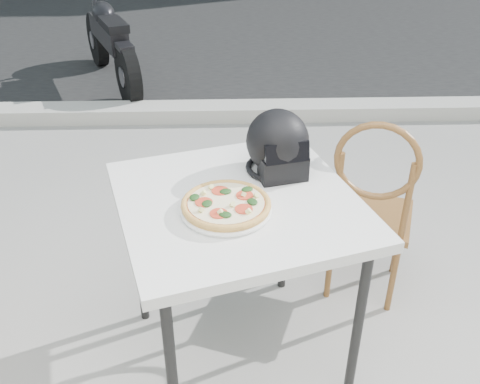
{
  "coord_description": "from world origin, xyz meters",
  "views": [
    {
      "loc": [
        -0.2,
        -1.22,
        1.84
      ],
      "look_at": [
        -0.15,
        0.39,
        0.86
      ],
      "focal_mm": 40.0,
      "sensor_mm": 36.0,
      "label": 1
    }
  ],
  "objects_px": {
    "plate": "(226,210)",
    "motorcycle": "(110,43)",
    "cafe_table_main": "(238,215)",
    "cafe_chair_main": "(372,202)",
    "helmet": "(278,146)",
    "pizza": "(226,204)"
  },
  "relations": [
    {
      "from": "plate",
      "to": "motorcycle",
      "type": "distance_m",
      "value": 3.74
    },
    {
      "from": "cafe_table_main",
      "to": "motorcycle",
      "type": "xyz_separation_m",
      "value": [
        -1.12,
        3.47,
        -0.34
      ]
    },
    {
      "from": "cafe_table_main",
      "to": "cafe_chair_main",
      "type": "xyz_separation_m",
      "value": [
        0.62,
        0.38,
        -0.19
      ]
    },
    {
      "from": "cafe_table_main",
      "to": "cafe_chair_main",
      "type": "height_order",
      "value": "cafe_chair_main"
    },
    {
      "from": "cafe_table_main",
      "to": "plate",
      "type": "relative_size",
      "value": 2.52
    },
    {
      "from": "cafe_table_main",
      "to": "plate",
      "type": "bearing_deg",
      "value": -116.65
    },
    {
      "from": "cafe_table_main",
      "to": "cafe_chair_main",
      "type": "relative_size",
      "value": 1.09
    },
    {
      "from": "motorcycle",
      "to": "cafe_chair_main",
      "type": "bearing_deg",
      "value": -83.6
    },
    {
      "from": "helmet",
      "to": "cafe_chair_main",
      "type": "xyz_separation_m",
      "value": [
        0.46,
        0.18,
        -0.38
      ]
    },
    {
      "from": "cafe_table_main",
      "to": "motorcycle",
      "type": "relative_size",
      "value": 0.62
    },
    {
      "from": "pizza",
      "to": "motorcycle",
      "type": "bearing_deg",
      "value": 106.86
    },
    {
      "from": "cafe_chair_main",
      "to": "motorcycle",
      "type": "distance_m",
      "value": 3.56
    },
    {
      "from": "pizza",
      "to": "cafe_table_main",
      "type": "bearing_deg",
      "value": 63.27
    },
    {
      "from": "cafe_table_main",
      "to": "pizza",
      "type": "relative_size",
      "value": 2.6
    },
    {
      "from": "plate",
      "to": "pizza",
      "type": "distance_m",
      "value": 0.02
    },
    {
      "from": "pizza",
      "to": "helmet",
      "type": "bearing_deg",
      "value": 54.5
    },
    {
      "from": "cafe_table_main",
      "to": "motorcycle",
      "type": "bearing_deg",
      "value": 107.91
    },
    {
      "from": "pizza",
      "to": "helmet",
      "type": "relative_size",
      "value": 1.33
    },
    {
      "from": "plate",
      "to": "motorcycle",
      "type": "xyz_separation_m",
      "value": [
        -1.08,
        3.56,
        -0.42
      ]
    },
    {
      "from": "plate",
      "to": "cafe_chair_main",
      "type": "height_order",
      "value": "cafe_chair_main"
    },
    {
      "from": "cafe_table_main",
      "to": "motorcycle",
      "type": "distance_m",
      "value": 3.67
    },
    {
      "from": "cafe_chair_main",
      "to": "cafe_table_main",
      "type": "bearing_deg",
      "value": 51.54
    }
  ]
}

